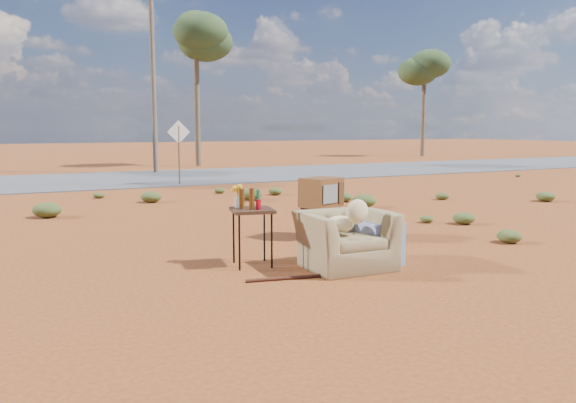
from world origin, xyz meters
name	(u,v)px	position (x,y,z in m)	size (l,w,h in m)	color
ground	(313,268)	(0.00, 0.00, 0.00)	(140.00, 140.00, 0.00)	brown
highway	(119,179)	(0.00, 15.00, 0.02)	(140.00, 7.00, 0.04)	#565659
armchair	(352,232)	(0.55, -0.13, 0.49)	(1.45, 0.91, 1.05)	olive
tv_unit	(321,193)	(1.20, 1.87, 0.79)	(0.81, 0.73, 1.07)	black
side_table	(249,207)	(-0.71, 0.58, 0.84)	(0.66, 0.66, 1.13)	#3C2316
rusty_bar	(309,276)	(-0.29, -0.41, 0.02)	(0.04, 0.04, 1.68)	#4F1F15
road_sign	(179,141)	(1.50, 12.00, 1.50)	(0.78, 0.06, 2.19)	brown
eucalyptus_center	(196,37)	(5.00, 21.00, 6.43)	(3.20, 3.20, 7.60)	brown
eucalyptus_right	(425,68)	(22.00, 24.00, 5.94)	(3.20, 3.20, 7.10)	brown
utility_pole_center	(153,75)	(2.00, 17.50, 4.15)	(1.40, 0.20, 8.00)	brown
scrub_patch	(171,218)	(-0.82, 4.41, 0.14)	(17.49, 8.07, 0.33)	#415023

